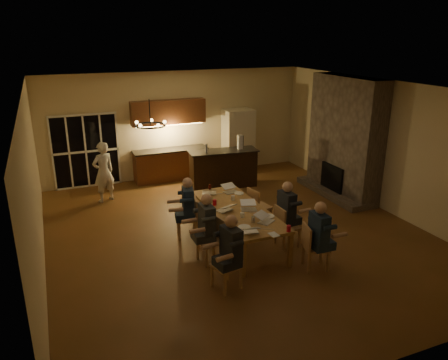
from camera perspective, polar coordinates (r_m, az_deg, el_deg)
floor at (r=9.86m, az=1.61°, el=-6.89°), size 9.00×9.00×0.00m
back_wall at (r=13.41m, az=-6.26°, el=7.19°), size 8.00×0.04×3.20m
left_wall at (r=8.54m, az=-23.76°, el=-1.09°), size 0.04×9.00×3.20m
right_wall at (r=11.47m, az=20.42°, el=4.14°), size 0.04×9.00×3.20m
ceiling at (r=8.95m, az=1.80°, el=12.04°), size 8.00×9.00×0.04m
french_doors at (r=13.01m, az=-17.60°, el=3.57°), size 1.86×0.08×2.10m
fireplace at (r=12.15m, az=15.52°, el=5.41°), size 0.58×2.50×3.20m
kitchenette at (r=13.11m, az=-7.06°, el=5.11°), size 2.24×0.68×2.40m
refrigerator at (r=13.84m, az=1.85°, el=5.12°), size 0.90×0.68×2.00m
dining_table at (r=9.32m, az=1.79°, el=-5.94°), size 1.10×2.80×0.75m
bar_island at (r=12.54m, az=-0.10°, el=1.49°), size 2.03×0.87×1.08m
chair_left_near at (r=7.69m, az=0.31°, el=-11.05°), size 0.55×0.55×0.89m
chair_left_mid at (r=8.52m, az=-1.84°, el=-7.91°), size 0.51×0.51×0.89m
chair_left_far at (r=9.53m, az=-4.89°, el=-4.95°), size 0.52×0.52×0.89m
chair_right_near at (r=8.46m, az=11.92°, el=-8.54°), size 0.53×0.53×0.89m
chair_right_mid at (r=9.21m, az=8.30°, el=-5.95°), size 0.45×0.45×0.89m
chair_right_far at (r=10.14m, az=4.69°, el=-3.43°), size 0.52×0.52×0.89m
person_left_near at (r=7.58m, az=0.93°, el=-9.42°), size 0.69×0.69×1.38m
person_right_near at (r=8.29m, az=12.23°, el=-7.26°), size 0.62×0.62×1.38m
person_left_mid at (r=8.48m, az=-2.24°, el=-6.22°), size 0.60×0.60×1.38m
person_right_mid at (r=9.21m, az=8.14°, el=-4.29°), size 0.63×0.63×1.38m
person_left_far at (r=9.38m, az=-4.70°, el=-3.72°), size 0.71×0.71×1.38m
standing_person at (r=11.82m, az=-15.46°, el=1.03°), size 0.69×0.57×1.61m
chandelier at (r=7.65m, az=-9.59°, el=7.06°), size 0.53×0.53×0.03m
laptop_a at (r=8.12m, az=3.33°, el=-6.06°), size 0.36×0.33×0.23m
laptop_b at (r=8.55m, az=5.56°, el=-4.80°), size 0.42×0.41×0.23m
laptop_c at (r=9.05m, az=0.05°, el=-3.33°), size 0.40×0.38×0.23m
laptop_d at (r=9.10m, az=3.27°, el=-3.24°), size 0.39×0.36×0.23m
laptop_e at (r=9.99m, az=-1.95°, el=-1.16°), size 0.40×0.38×0.23m
laptop_f at (r=10.06m, az=0.91°, el=-1.01°), size 0.36×0.33×0.23m
mug_front at (r=8.75m, az=2.40°, el=-4.59°), size 0.09×0.09×0.10m
mug_mid at (r=9.63m, az=1.17°, el=-2.35°), size 0.08×0.08×0.10m
mug_back at (r=9.67m, az=-2.00°, el=-2.26°), size 0.09×0.09×0.10m
redcup_near at (r=8.23m, az=8.45°, el=-6.29°), size 0.08×0.08×0.12m
redcup_mid at (r=9.35m, az=-1.24°, el=-2.94°), size 0.08×0.08×0.12m
can_silver at (r=8.53m, az=3.82°, el=-5.20°), size 0.07×0.07×0.12m
can_cola at (r=10.27m, az=-1.86°, el=-0.90°), size 0.06×0.06×0.12m
plate_near at (r=8.84m, az=5.79°, el=-4.73°), size 0.26×0.26×0.02m
plate_left at (r=8.33m, az=2.67°, el=-6.16°), size 0.24×0.24×0.02m
plate_far at (r=10.01m, az=1.96°, el=-1.75°), size 0.22×0.22×0.02m
notepad at (r=8.09m, az=6.53°, el=-7.10°), size 0.16×0.22×0.01m
bar_bottle at (r=12.16m, az=-2.32°, el=4.15°), size 0.07×0.07×0.24m
bar_blender at (r=12.52m, az=2.10°, el=4.98°), size 0.14×0.14×0.41m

